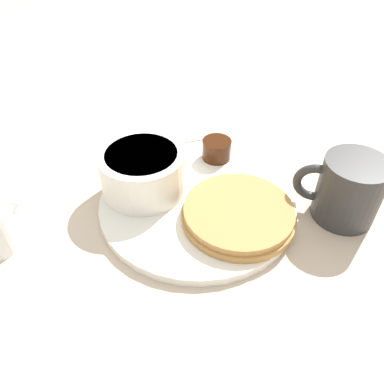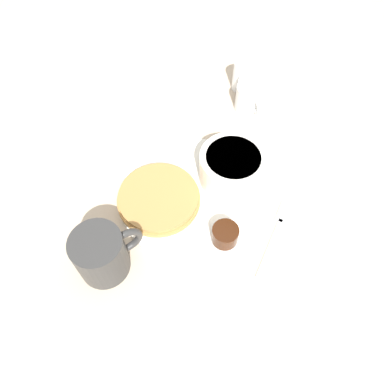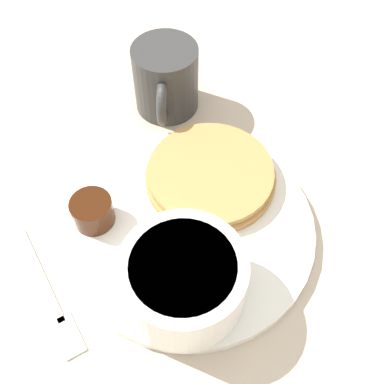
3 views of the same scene
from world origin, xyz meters
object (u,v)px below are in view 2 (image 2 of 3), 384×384
Objects in this scene: bowl at (232,166)px; creamer_pitcher_near at (249,98)px; creamer_pitcher_far at (243,75)px; fork at (277,229)px; coffee_mug at (102,254)px; plate at (194,196)px.

creamer_pitcher_near is at bearing -164.06° from bowl.
creamer_pitcher_far is 0.45× the size of fork.
bowl reaches higher than fork.
coffee_mug is 0.43m from creamer_pitcher_near.
creamer_pitcher_near is at bearing -144.53° from fork.
coffee_mug is (0.18, -0.06, 0.04)m from plate.
bowl is at bearing 158.87° from coffee_mug.
plate is 2.28× the size of bowl.
coffee_mug is at bearing -17.52° from plate.
creamer_pitcher_far reaches higher than plate.
creamer_pitcher_near is 0.45× the size of fork.
plate is 0.08m from bowl.
bowl is at bearing 149.92° from plate.
creamer_pitcher_near is at bearing 174.47° from coffee_mug.
coffee_mug reaches higher than fork.
coffee_mug is at bearing -0.22° from creamer_pitcher_far.
plate is 3.80× the size of creamer_pitcher_near.
plate is at bearing 10.27° from creamer_pitcher_far.
creamer_pitcher_near is 0.29m from fork.
bowl is at bearing -113.39° from fork.
fork is at bearing 36.00° from creamer_pitcher_far.
bowl is 1.11× the size of coffee_mug.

